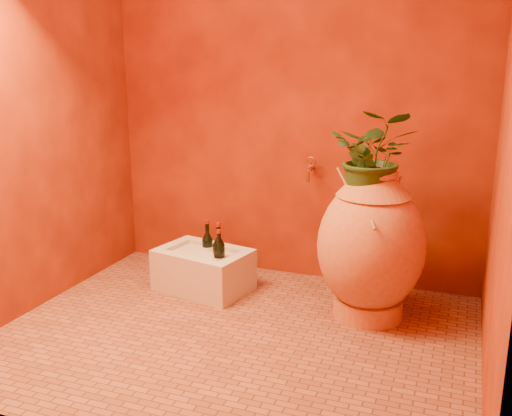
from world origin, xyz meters
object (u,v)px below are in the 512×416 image
at_px(amphora, 371,245).
at_px(wall_tap, 310,168).
at_px(stone_basin, 204,271).
at_px(wine_bottle_c, 208,248).
at_px(wine_bottle_b, 219,259).
at_px(wine_bottle_a, 219,255).

bearing_deg(amphora, wall_tap, 138.60).
bearing_deg(stone_basin, wine_bottle_c, 93.85).
bearing_deg(wine_bottle_b, wine_bottle_a, 117.41).
height_order(wine_bottle_c, wall_tap, wall_tap).
xyz_separation_m(wine_bottle_a, wine_bottle_b, (0.02, -0.04, -0.01)).
height_order(wine_bottle_b, wall_tap, wall_tap).
distance_m(stone_basin, wall_tap, 0.95).
bearing_deg(stone_basin, wall_tap, 34.93).
xyz_separation_m(amphora, wine_bottle_b, (-0.91, -0.06, -0.18)).
height_order(stone_basin, wine_bottle_c, wine_bottle_c).
height_order(amphora, wine_bottle_a, amphora).
height_order(amphora, wine_bottle_c, amphora).
xyz_separation_m(wine_bottle_c, wall_tap, (0.59, 0.33, 0.51)).
distance_m(wine_bottle_a, wine_bottle_b, 0.04).
height_order(amphora, wall_tap, amphora).
height_order(wine_bottle_a, wine_bottle_b, wine_bottle_a).
distance_m(wine_bottle_b, wine_bottle_c, 0.22).
relative_size(wine_bottle_a, wall_tap, 2.13).
height_order(wine_bottle_a, wine_bottle_c, wine_bottle_a).
bearing_deg(amphora, stone_basin, 179.16).
bearing_deg(wine_bottle_a, amphora, 1.56).
relative_size(wine_bottle_a, wine_bottle_b, 1.11).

